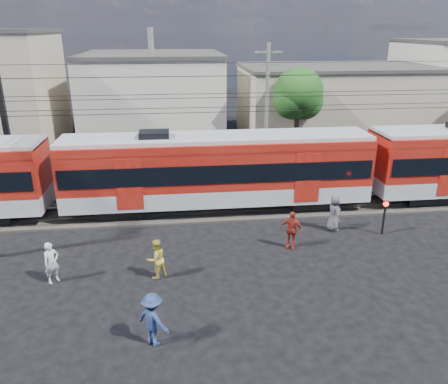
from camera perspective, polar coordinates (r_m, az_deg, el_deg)
The scene contains 15 objects.
ground at distance 16.79m, azimuth -4.86°, elevation -13.35°, with size 120.00×120.00×0.00m, color black.
track_bed at distance 23.82m, azimuth -5.53°, elevation -2.43°, with size 70.00×3.40×0.12m, color #2D2823.
rail_near at distance 23.08m, azimuth -5.49°, elevation -2.88°, with size 70.00×0.12×0.12m, color #59544C.
rail_far at distance 24.47m, azimuth -5.58°, elevation -1.49°, with size 70.00×0.12×0.12m, color #59544C.
commuter_train at distance 23.13m, azimuth -0.36°, elevation 3.14°, with size 50.30×3.08×4.17m.
building_midwest at distance 41.36m, azimuth -9.17°, elevation 12.49°, with size 12.24×12.24×7.30m.
building_mideast at distance 40.97m, azimuth 14.12°, elevation 11.36°, with size 16.32×10.20×6.30m.
utility_pole_mid at distance 29.97m, azimuth 5.61°, elevation 11.30°, with size 1.80×0.24×8.50m.
tree_near at distance 33.69m, azimuth 9.95°, elevation 12.35°, with size 3.82×3.64×6.72m.
pedestrian_a at distance 18.39m, azimuth -21.59°, elevation -8.57°, with size 0.61×0.40×1.68m, color silver.
pedestrian_b at distance 17.61m, azimuth -8.82°, elevation -8.62°, with size 0.80×0.62×1.65m, color gold.
pedestrian_c at distance 14.24m, azimuth -9.26°, elevation -16.13°, with size 1.17×0.67×1.81m, color navy.
pedestrian_d at distance 19.84m, azimuth 8.77°, elevation -4.89°, with size 1.04×0.43×1.78m, color maroon.
pedestrian_e at distance 21.95m, azimuth 14.17°, elevation -2.67°, with size 0.89×0.58×1.82m, color #48484C.
crossing_signal at distance 22.11m, azimuth 20.27°, elevation -2.35°, with size 0.25×0.25×1.74m.
Camera 1 is at (-0.20, -13.92, 9.38)m, focal length 35.00 mm.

